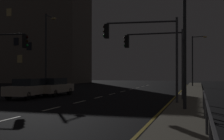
% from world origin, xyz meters
% --- Properties ---
extents(ground_plane, '(112.00, 112.00, 0.00)m').
position_xyz_m(ground_plane, '(0.00, 17.50, 0.00)').
color(ground_plane, black).
rests_on(ground_plane, ground).
extents(sidewalk_right, '(2.05, 77.00, 0.14)m').
position_xyz_m(sidewalk_right, '(7.32, 17.50, 0.07)').
color(sidewalk_right, gray).
rests_on(sidewalk_right, ground).
extents(lane_markings_center, '(0.14, 50.00, 0.01)m').
position_xyz_m(lane_markings_center, '(0.00, 21.00, 0.01)').
color(lane_markings_center, silver).
rests_on(lane_markings_center, ground).
extents(lane_edge_line, '(0.14, 53.00, 0.01)m').
position_xyz_m(lane_edge_line, '(6.04, 22.50, 0.01)').
color(lane_edge_line, gold).
rests_on(lane_edge_line, ground).
extents(car, '(1.89, 4.43, 1.57)m').
position_xyz_m(car, '(-4.42, 21.56, 0.82)').
color(car, beige).
rests_on(car, ground).
extents(car_oncoming, '(2.02, 4.48, 1.57)m').
position_xyz_m(car_oncoming, '(-5.04, 18.49, 0.82)').
color(car_oncoming, beige).
rests_on(car_oncoming, ground).
extents(traffic_light_mid_right, '(4.89, 0.73, 5.44)m').
position_xyz_m(traffic_light_mid_right, '(4.52, 16.97, 4.03)').
color(traffic_light_mid_right, '#4C4C51').
rests_on(traffic_light_mid_right, sidewalk_right).
extents(traffic_light_far_left, '(3.28, 0.71, 5.09)m').
position_xyz_m(traffic_light_far_left, '(-5.58, 16.26, 3.56)').
color(traffic_light_far_left, '#2D3033').
rests_on(traffic_light_far_left, ground).
extents(traffic_light_far_center, '(4.48, 0.34, 5.07)m').
position_xyz_m(traffic_light_far_center, '(4.86, 19.90, 3.75)').
color(traffic_light_far_center, '#4C4C51').
rests_on(traffic_light_far_center, sidewalk_right).
extents(street_lamp_mid_block, '(2.11, 0.80, 7.24)m').
position_xyz_m(street_lamp_mid_block, '(7.40, 41.96, 4.51)').
color(street_lamp_mid_block, '#2D3033').
rests_on(street_lamp_mid_block, sidewalk_right).
extents(street_lamp_median, '(1.00, 1.99, 6.81)m').
position_xyz_m(street_lamp_median, '(7.12, 13.57, 4.28)').
color(street_lamp_median, '#2D3033').
rests_on(street_lamp_median, sidewalk_right).
extents(street_lamp_corner, '(0.56, 1.73, 7.97)m').
position_xyz_m(street_lamp_corner, '(-6.69, 24.41, 4.72)').
color(street_lamp_corner, '#2D3033').
rests_on(street_lamp_corner, ground).
extents(barrier_fence, '(0.09, 16.23, 0.98)m').
position_xyz_m(barrier_fence, '(8.19, 6.07, 0.88)').
color(barrier_fence, '#59595E').
rests_on(barrier_fence, sidewalk_right).
extents(building_distant, '(25.99, 10.00, 18.71)m').
position_xyz_m(building_distant, '(-27.06, 51.69, 9.35)').
color(building_distant, '#6B6056').
rests_on(building_distant, ground).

